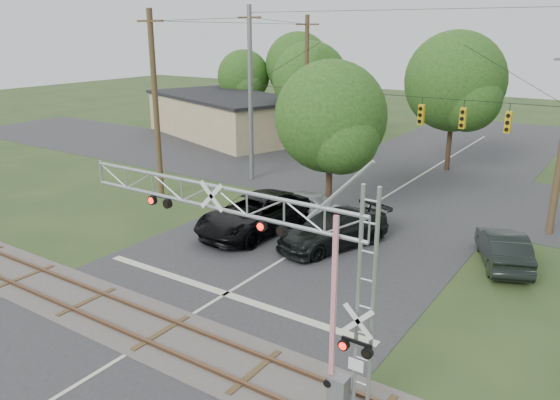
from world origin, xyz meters
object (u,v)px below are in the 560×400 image
Objects in this scene: crossing_gantry at (266,258)px; car_dark at (334,229)px; traffic_signal_span at (397,109)px; pickup_black at (255,214)px; sedan_silver at (314,207)px; commercial_building at (226,116)px.

car_dark is at bearing 108.64° from crossing_gantry.
pickup_black is at bearing -116.35° from traffic_signal_span.
crossing_gantry is 0.52× the size of traffic_signal_span.
crossing_gantry is at bearing -47.89° from pickup_black.
car_dark is (-3.60, 10.68, -3.25)m from crossing_gantry.
traffic_signal_span reaches higher than sedan_silver.
traffic_signal_span is 9.08m from car_dark.
pickup_black is 1.52× the size of sedan_silver.
sedan_silver is 0.24× the size of commercial_building.
crossing_gantry reaches higher than car_dark.
pickup_black is (-4.07, -8.21, -4.74)m from traffic_signal_span.
sedan_silver is (1.62, 3.23, -0.19)m from pickup_black.
pickup_black is at bearing 127.85° from crossing_gantry.
traffic_signal_span is 7.42m from sedan_silver.
sedan_silver is at bearing -20.49° from commercial_building.
pickup_black is 4.32m from car_dark.
commercial_building reaches higher than sedan_silver.
commercial_building is (-25.65, 29.67, -2.11)m from crossing_gantry.
pickup_black is at bearing -28.14° from commercial_building.
crossing_gantry is 11.73m from car_dark.
sedan_silver is (-6.27, 13.38, -3.33)m from crossing_gantry.
commercial_building is at bearing 130.84° from crossing_gantry.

